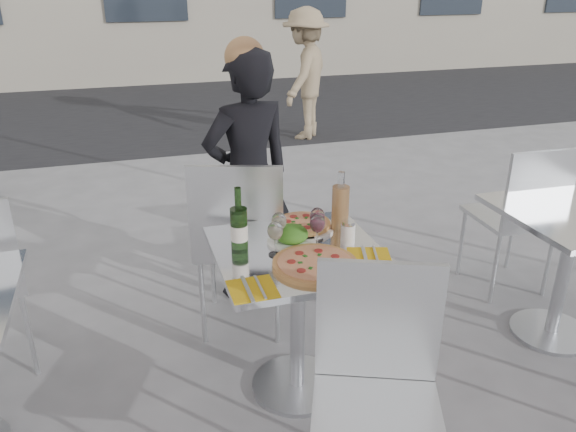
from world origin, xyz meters
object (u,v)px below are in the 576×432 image
object	(u,v)px
sugar_shaker	(348,232)
wineglass_red_a	(317,225)
napkin_left	(252,289)
napkin_right	(369,257)
wineglass_white_a	(275,232)
chair_far	(239,235)
side_chair_rfar	(522,209)
woman_diner	(248,179)
carafe	(340,207)
salad_plate	(292,236)
main_table	(298,291)
wineglass_white_b	(279,223)
pizza_far	(303,225)
wineglass_red_b	(317,218)
side_table_right	(569,248)
pizza_near	(315,264)
chair_near	(377,379)
wine_bottle	(239,227)
pedestrian_b	(305,75)

from	to	relation	value
sugar_shaker	wineglass_red_a	xyz separation A→B (m)	(-0.15, 0.00, 0.06)
napkin_left	napkin_right	world-z (taller)	same
wineglass_white_a	wineglass_red_a	xyz separation A→B (m)	(0.20, 0.02, 0.00)
chair_far	side_chair_rfar	size ratio (longest dim) A/B	1.06
woman_diner	wineglass_red_a	xyz separation A→B (m)	(0.09, -0.95, 0.10)
chair_far	napkin_left	xyz separation A→B (m)	(-0.12, -0.79, 0.15)
wineglass_white_a	napkin_left	distance (m)	0.32
carafe	wineglass_red_a	size ratio (longest dim) A/B	1.84
wineglass_red_a	salad_plate	bearing A→B (deg)	143.20
main_table	wineglass_white_b	size ratio (longest dim) A/B	4.76
pizza_far	wineglass_white_b	xyz separation A→B (m)	(-0.16, -0.14, 0.09)
chair_far	napkin_right	distance (m)	0.81
wineglass_red_a	wineglass_white_b	bearing A→B (deg)	155.43
woman_diner	sugar_shaker	xyz separation A→B (m)	(0.23, -0.95, 0.05)
main_table	pizza_far	bearing A→B (deg)	66.41
woman_diner	wineglass_red_a	distance (m)	0.96
wineglass_red_a	wineglass_red_b	distance (m)	0.07
pizza_far	sugar_shaker	distance (m)	0.26
side_table_right	pizza_near	size ratio (longest dim) A/B	2.11
pizza_near	chair_near	bearing A→B (deg)	-85.39
chair_far	pizza_near	distance (m)	0.72
napkin_left	sugar_shaker	bearing A→B (deg)	28.37
wine_bottle	salad_plate	bearing A→B (deg)	2.17
pedestrian_b	wineglass_white_a	world-z (taller)	pedestrian_b
side_table_right	napkin_left	xyz separation A→B (m)	(-1.77, -0.27, 0.21)
pedestrian_b	wineglass_red_b	size ratio (longest dim) A/B	9.67
sugar_shaker	wineglass_red_a	distance (m)	0.16
salad_plate	carafe	distance (m)	0.28
napkin_left	salad_plate	bearing A→B (deg)	52.62
side_chair_rfar	wineglass_white_a	bearing A→B (deg)	17.92
side_table_right	side_chair_rfar	distance (m)	0.46
pizza_near	wineglass_white_b	xyz separation A→B (m)	(-0.09, 0.23, 0.10)
salad_plate	sugar_shaker	xyz separation A→B (m)	(0.24, -0.07, 0.02)
napkin_right	wineglass_red_a	bearing A→B (deg)	156.41
napkin_right	wineglass_white_b	bearing A→B (deg)	163.22
wineglass_white_b	wineglass_red_b	xyz separation A→B (m)	(0.18, -0.00, 0.00)
pizza_far	napkin_left	xyz separation A→B (m)	(-0.36, -0.48, -0.01)
side_table_right	wineglass_white_a	world-z (taller)	wineglass_white_a
woman_diner	pedestrian_b	xyz separation A→B (m)	(1.49, 3.38, 0.01)
wineglass_white_a	chair_near	bearing A→B (deg)	-75.72
pedestrian_b	sugar_shaker	size ratio (longest dim) A/B	14.24
napkin_right	woman_diner	bearing A→B (deg)	121.12
chair_far	carafe	distance (m)	0.62
chair_far	wineglass_red_b	size ratio (longest dim) A/B	6.52
side_table_right	chair_far	size ratio (longest dim) A/B	0.73
woman_diner	wineglass_red_b	bearing A→B (deg)	84.22
pedestrian_b	wineglass_red_a	size ratio (longest dim) A/B	9.67
chair_far	carafe	bearing A→B (deg)	153.43
pedestrian_b	pizza_near	world-z (taller)	pedestrian_b
salad_plate	napkin_right	distance (m)	0.36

